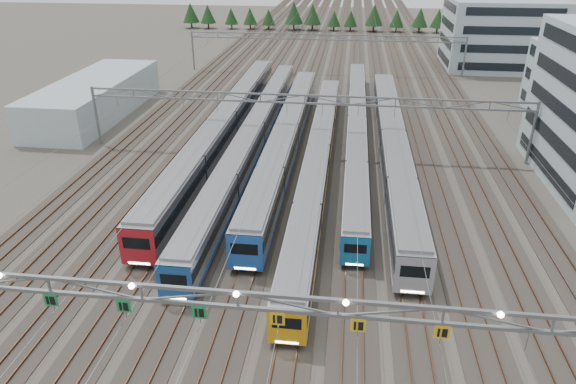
# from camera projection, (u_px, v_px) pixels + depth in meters

# --- Properties ---
(track_bed) EXTENTS (54.00, 260.00, 5.42)m
(track_bed) POSITION_uv_depth(u_px,v_px,m) (328.00, 52.00, 120.09)
(track_bed) COLOR #2D2823
(track_bed) RESTS_ON ground
(train_a) EXTENTS (3.18, 63.97, 4.15)m
(train_a) POSITION_uv_depth(u_px,v_px,m) (226.00, 124.00, 70.89)
(train_a) COLOR black
(train_a) RESTS_ON ground
(train_b) EXTENTS (2.80, 66.88, 3.64)m
(train_b) POSITION_uv_depth(u_px,v_px,m) (254.00, 134.00, 68.20)
(train_b) COLOR black
(train_b) RESTS_ON ground
(train_c) EXTENTS (3.07, 55.95, 4.01)m
(train_c) POSITION_uv_depth(u_px,v_px,m) (287.00, 136.00, 66.70)
(train_c) COLOR black
(train_c) RESTS_ON ground
(train_d) EXTENTS (2.72, 60.54, 3.55)m
(train_d) POSITION_uv_depth(u_px,v_px,m) (318.00, 157.00, 61.14)
(train_d) COLOR black
(train_d) RESTS_ON ground
(train_e) EXTENTS (2.55, 64.99, 3.31)m
(train_e) POSITION_uv_depth(u_px,v_px,m) (356.00, 126.00, 71.54)
(train_e) COLOR black
(train_e) RESTS_ON ground
(train_f) EXTENTS (3.04, 57.48, 3.97)m
(train_f) POSITION_uv_depth(u_px,v_px,m) (392.00, 143.00, 64.59)
(train_f) COLOR black
(train_f) RESTS_ON ground
(gantry_near) EXTENTS (56.36, 0.61, 8.08)m
(gantry_near) POSITION_uv_depth(u_px,v_px,m) (237.00, 304.00, 28.61)
(gantry_near) COLOR slate
(gantry_near) RESTS_ON ground
(gantry_mid) EXTENTS (56.36, 0.36, 8.00)m
(gantry_mid) POSITION_uv_depth(u_px,v_px,m) (305.00, 106.00, 64.58)
(gantry_mid) COLOR slate
(gantry_mid) RESTS_ON ground
(gantry_far) EXTENTS (56.36, 0.36, 8.00)m
(gantry_far) POSITION_uv_depth(u_px,v_px,m) (325.00, 42.00, 104.58)
(gantry_far) COLOR slate
(gantry_far) RESTS_ON ground
(depot_bldg_north) EXTENTS (22.00, 18.00, 14.16)m
(depot_bldg_north) POSITION_uv_depth(u_px,v_px,m) (499.00, 34.00, 109.40)
(depot_bldg_north) COLOR #A8C1C8
(depot_bldg_north) RESTS_ON ground
(west_shed) EXTENTS (10.00, 30.00, 5.55)m
(west_shed) POSITION_uv_depth(u_px,v_px,m) (95.00, 97.00, 81.20)
(west_shed) COLOR #A8C1C8
(west_shed) RESTS_ON ground
(treeline) EXTENTS (106.40, 5.60, 7.02)m
(treeline) POSITION_uv_depth(u_px,v_px,m) (354.00, 17.00, 153.52)
(treeline) COLOR #332114
(treeline) RESTS_ON ground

